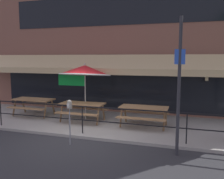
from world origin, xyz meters
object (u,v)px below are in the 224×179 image
object	(u,v)px
picnic_table_right	(144,111)
parking_meter_far	(69,109)
picnic_table_centre	(82,107)
street_sign_pole	(179,86)
patio_umbrella_centre	(85,70)
picnic_table_left	(34,102)

from	to	relation	value
picnic_table_right	parking_meter_far	xyz separation A→B (m)	(-1.86, -2.40, 0.44)
picnic_table_centre	street_sign_pole	size ratio (longest dim) A/B	0.48
parking_meter_far	picnic_table_centre	bearing A→B (deg)	105.64
patio_umbrella_centre	parking_meter_far	size ratio (longest dim) A/B	1.69
patio_umbrella_centre	parking_meter_far	xyz separation A→B (m)	(0.68, -2.71, -1.03)
picnic_table_centre	street_sign_pole	distance (m)	4.68
picnic_table_left	patio_umbrella_centre	size ratio (longest dim) A/B	0.75
patio_umbrella_centre	street_sign_pole	bearing A→B (deg)	-33.26
picnic_table_centre	patio_umbrella_centre	xyz separation A→B (m)	(-0.00, 0.30, 1.47)
picnic_table_right	street_sign_pole	world-z (taller)	street_sign_pole
parking_meter_far	street_sign_pole	size ratio (longest dim) A/B	0.38
picnic_table_right	patio_umbrella_centre	world-z (taller)	patio_umbrella_centre
picnic_table_centre	parking_meter_far	xyz separation A→B (m)	(0.68, -2.42, 0.44)
street_sign_pole	picnic_table_centre	bearing A→B (deg)	149.90
picnic_table_centre	picnic_table_right	world-z (taller)	same
picnic_table_right	patio_umbrella_centre	distance (m)	2.95
picnic_table_left	street_sign_pole	xyz separation A→B (m)	(6.44, -2.55, 1.25)
patio_umbrella_centre	parking_meter_far	distance (m)	2.98
picnic_table_left	picnic_table_centre	distance (m)	2.55
street_sign_pole	patio_umbrella_centre	bearing A→B (deg)	146.74
picnic_table_centre	picnic_table_right	distance (m)	2.54
patio_umbrella_centre	street_sign_pole	world-z (taller)	street_sign_pole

